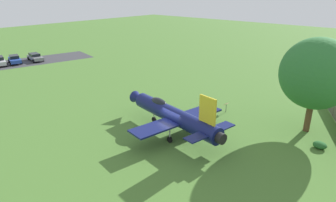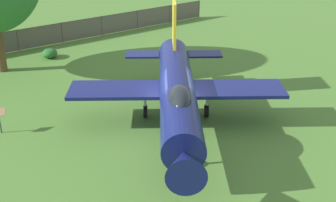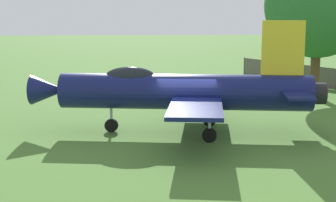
{
  "view_description": "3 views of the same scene",
  "coord_description": "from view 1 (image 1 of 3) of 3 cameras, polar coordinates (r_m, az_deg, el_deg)",
  "views": [
    {
      "loc": [
        16.41,
        -19.46,
        13.12
      ],
      "look_at": [
        -1.4,
        0.65,
        2.84
      ],
      "focal_mm": 31.41,
      "sensor_mm": 36.0,
      "label": 1
    },
    {
      "loc": [
        -17.75,
        3.73,
        9.54
      ],
      "look_at": [
        -0.67,
        0.54,
        1.68
      ],
      "focal_mm": 47.18,
      "sensor_mm": 36.0,
      "label": 2
    },
    {
      "loc": [
        -2.54,
        -21.56,
        5.28
      ],
      "look_at": [
        -0.85,
        -1.38,
        1.71
      ],
      "focal_mm": 53.64,
      "sensor_mm": 36.0,
      "label": 3
    }
  ],
  "objects": [
    {
      "name": "shade_tree",
      "position": [
        30.3,
        26.85,
        4.71
      ],
      "size": [
        6.68,
        6.01,
        9.17
      ],
      "color": "brown",
      "rests_on": "ground_plane"
    },
    {
      "name": "display_jet",
      "position": [
        28.06,
        0.81,
        -2.61
      ],
      "size": [
        12.93,
        10.08,
        4.97
      ],
      "rotation": [
        0.0,
        0.0,
        2.98
      ],
      "color": "#111951",
      "rests_on": "ground_plane"
    },
    {
      "name": "shrub_near_fence",
      "position": [
        29.24,
        27.39,
        -7.6
      ],
      "size": [
        1.15,
        1.0,
        0.61
      ],
      "color": "#235B26",
      "rests_on": "ground_plane"
    },
    {
      "name": "ground_plane",
      "position": [
        28.63,
        1.24,
        -6.33
      ],
      "size": [
        200.0,
        200.0,
        0.0
      ],
      "primitive_type": "plane",
      "color": "#47722D"
    },
    {
      "name": "parked_car_gray",
      "position": [
        63.28,
        -24.38,
        7.81
      ],
      "size": [
        4.93,
        2.52,
        1.38
      ],
      "rotation": [
        0.0,
        0.0,
        6.15
      ],
      "color": "slate",
      "rests_on": "ground_plane"
    },
    {
      "name": "parked_car_blue",
      "position": [
        62.6,
        -27.63,
        7.19
      ],
      "size": [
        4.62,
        2.88,
        1.49
      ],
      "rotation": [
        0.0,
        0.0,
        6.02
      ],
      "color": "#23429E",
      "rests_on": "ground_plane"
    },
    {
      "name": "info_plaque",
      "position": [
        33.75,
        11.25,
        -0.79
      ],
      "size": [
        0.42,
        0.61,
        1.14
      ],
      "color": "#333333",
      "rests_on": "ground_plane"
    },
    {
      "name": "parking_strip",
      "position": [
        62.49,
        -28.64,
        6.27
      ],
      "size": [
        13.96,
        31.65,
        0.0
      ],
      "primitive_type": "cube",
      "rotation": [
        0.0,
        0.0,
        4.51
      ],
      "color": "#38383D",
      "rests_on": "ground_plane"
    }
  ]
}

